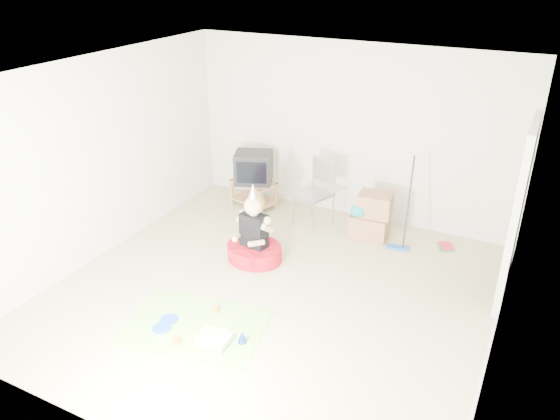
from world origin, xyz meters
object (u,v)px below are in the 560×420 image
at_px(crt_tv, 254,167).
at_px(folding_chair, 313,194).
at_px(birthday_cake, 214,340).
at_px(seated_woman, 254,244).
at_px(tv_stand, 254,192).
at_px(cardboard_boxes, 371,217).

bearing_deg(crt_tv, folding_chair, -29.58).
bearing_deg(birthday_cake, seated_woman, 105.49).
xyz_separation_m(tv_stand, seated_woman, (0.81, -1.44, -0.02)).
xyz_separation_m(tv_stand, folding_chair, (1.09, -0.15, 0.24)).
distance_m(tv_stand, crt_tv, 0.41).
distance_m(tv_stand, folding_chair, 1.12).
bearing_deg(cardboard_boxes, birthday_cake, -103.02).
xyz_separation_m(folding_chair, cardboard_boxes, (0.89, 0.02, -0.18)).
relative_size(tv_stand, seated_woman, 0.72).
bearing_deg(tv_stand, birthday_cake, -67.69).
height_order(folding_chair, seated_woman, seated_woman).
bearing_deg(birthday_cake, folding_chair, 93.73).
xyz_separation_m(tv_stand, birthday_cake, (1.28, -3.12, -0.21)).
bearing_deg(tv_stand, seated_woman, -60.45).
bearing_deg(birthday_cake, crt_tv, 112.31).
distance_m(crt_tv, cardboard_boxes, 2.01).
height_order(tv_stand, folding_chair, folding_chair).
distance_m(seated_woman, birthday_cake, 1.76).
relative_size(crt_tv, birthday_cake, 1.66).
bearing_deg(cardboard_boxes, seated_woman, -131.63).
xyz_separation_m(tv_stand, cardboard_boxes, (1.97, -0.13, 0.06)).
relative_size(seated_woman, birthday_cake, 3.25).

